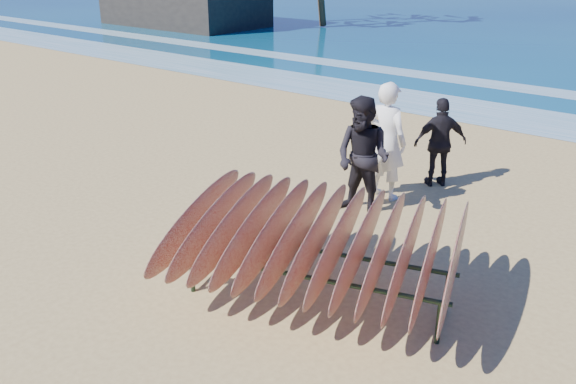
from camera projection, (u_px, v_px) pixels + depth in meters
name	position (u px, v px, depth m)	size (l,w,h in m)	color
ground	(249.00, 279.00, 7.78)	(120.00, 120.00, 0.00)	tan
foam_near	(521.00, 119.00, 15.00)	(160.00, 160.00, 0.00)	white
foam_far	(564.00, 94.00, 17.53)	(160.00, 160.00, 0.00)	white
surfboard_rack	(317.00, 239.00, 6.99)	(3.77, 3.34, 1.27)	black
person_white	(387.00, 141.00, 9.99)	(0.72, 0.47, 1.96)	white
person_dark_a	(363.00, 158.00, 9.33)	(0.91, 0.71, 1.88)	black
person_dark_b	(440.00, 143.00, 10.57)	(0.92, 0.38, 1.57)	black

